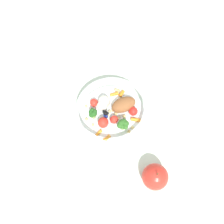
# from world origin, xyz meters

# --- Properties ---
(ground_plane) EXTENTS (2.40, 2.40, 0.00)m
(ground_plane) POSITION_xyz_m (0.00, 0.00, 0.00)
(ground_plane) COLOR silver
(food_container) EXTENTS (0.22, 0.22, 0.06)m
(food_container) POSITION_xyz_m (-0.01, -0.01, 0.03)
(food_container) COLOR white
(food_container) RESTS_ON ground_plane
(loose_apple) EXTENTS (0.07, 0.07, 0.09)m
(loose_apple) POSITION_xyz_m (-0.24, -0.05, 0.04)
(loose_apple) COLOR red
(loose_apple) RESTS_ON ground_plane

